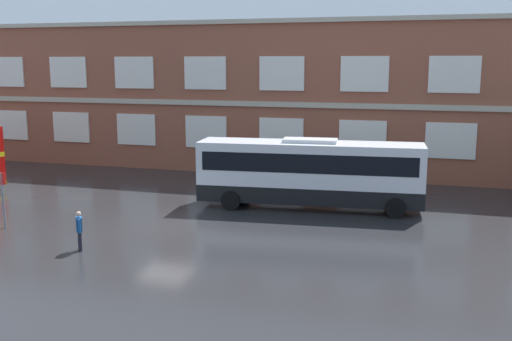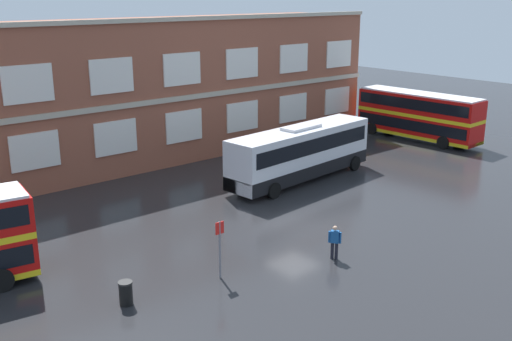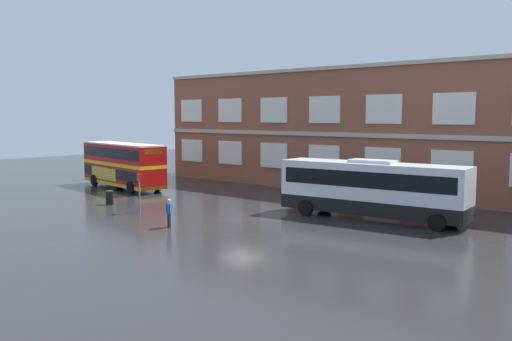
% 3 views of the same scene
% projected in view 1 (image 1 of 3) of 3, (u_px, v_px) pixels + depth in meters
% --- Properties ---
extents(ground_plane, '(120.00, 120.00, 0.00)m').
position_uv_depth(ground_plane, '(181.00, 216.00, 30.87)').
color(ground_plane, '#232326').
extents(brick_terminal_building, '(44.35, 8.19, 10.70)m').
position_uv_depth(brick_terminal_building, '(259.00, 97.00, 45.13)').
color(brick_terminal_building, brown).
rests_on(brick_terminal_building, ground).
extents(touring_coach, '(12.19, 3.77, 3.80)m').
position_uv_depth(touring_coach, '(310.00, 173.00, 32.17)').
color(touring_coach, silver).
rests_on(touring_coach, ground).
extents(waiting_passenger, '(0.45, 0.58, 1.70)m').
position_uv_depth(waiting_passenger, '(79.00, 229.00, 24.99)').
color(waiting_passenger, black).
rests_on(waiting_passenger, ground).
extents(bus_stand_flag, '(0.44, 0.10, 2.70)m').
position_uv_depth(bus_stand_flag, '(3.00, 195.00, 28.25)').
color(bus_stand_flag, slate).
rests_on(bus_stand_flag, ground).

